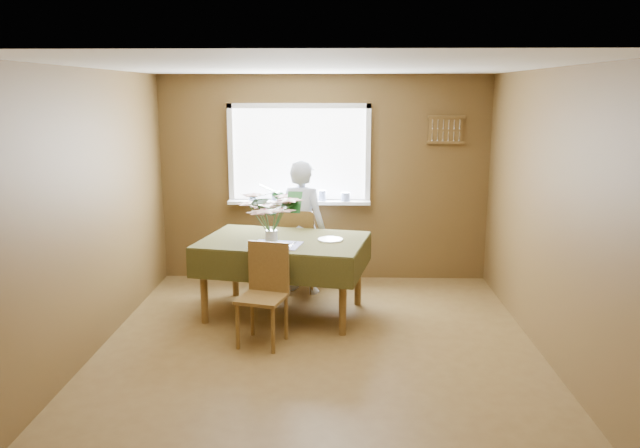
{
  "coord_description": "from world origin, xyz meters",
  "views": [
    {
      "loc": [
        0.17,
        -5.31,
        2.3
      ],
      "look_at": [
        0.0,
        0.55,
        1.05
      ],
      "focal_mm": 35.0,
      "sensor_mm": 36.0,
      "label": 1
    }
  ],
  "objects_px": {
    "chair_far": "(300,247)",
    "chair_near": "(265,289)",
    "flower_bouquet": "(271,211)",
    "seated_woman": "(302,227)",
    "dining_table": "(284,248)"
  },
  "relations": [
    {
      "from": "seated_woman",
      "to": "chair_far",
      "type": "bearing_deg",
      "value": -28.51
    },
    {
      "from": "seated_woman",
      "to": "flower_bouquet",
      "type": "bearing_deg",
      "value": 99.49
    },
    {
      "from": "chair_near",
      "to": "flower_bouquet",
      "type": "xyz_separation_m",
      "value": [
        0.02,
        0.47,
        0.64
      ]
    },
    {
      "from": "flower_bouquet",
      "to": "dining_table",
      "type": "bearing_deg",
      "value": 70.05
    },
    {
      "from": "chair_far",
      "to": "seated_woman",
      "type": "height_order",
      "value": "seated_woman"
    },
    {
      "from": "chair_far",
      "to": "chair_near",
      "type": "height_order",
      "value": "chair_far"
    },
    {
      "from": "dining_table",
      "to": "chair_near",
      "type": "xyz_separation_m",
      "value": [
        -0.11,
        -0.74,
        -0.2
      ]
    },
    {
      "from": "chair_near",
      "to": "seated_woman",
      "type": "bearing_deg",
      "value": 95.23
    },
    {
      "from": "chair_near",
      "to": "flower_bouquet",
      "type": "height_order",
      "value": "flower_bouquet"
    },
    {
      "from": "chair_far",
      "to": "dining_table",
      "type": "bearing_deg",
      "value": 99.24
    },
    {
      "from": "chair_far",
      "to": "chair_near",
      "type": "xyz_separation_m",
      "value": [
        -0.23,
        -1.53,
        -0.02
      ]
    },
    {
      "from": "chair_near",
      "to": "seated_woman",
      "type": "relative_size",
      "value": 0.6
    },
    {
      "from": "chair_far",
      "to": "chair_near",
      "type": "bearing_deg",
      "value": 99.36
    },
    {
      "from": "chair_far",
      "to": "seated_woman",
      "type": "distance_m",
      "value": 0.25
    },
    {
      "from": "dining_table",
      "to": "chair_far",
      "type": "height_order",
      "value": "chair_far"
    }
  ]
}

